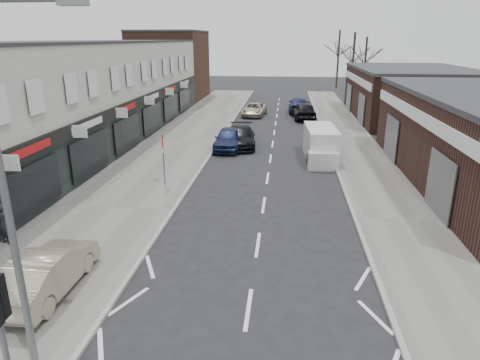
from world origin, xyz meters
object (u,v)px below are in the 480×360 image
(sedan_on_pavement, at_px, (47,271))
(parked_car_right_a, at_px, (322,138))
(parked_car_left_c, at_px, (254,110))
(parked_car_right_c, at_px, (299,105))
(pedestrian, at_px, (4,224))
(parked_car_right_b, at_px, (304,110))
(parked_car_left_b, at_px, (241,137))
(warning_sign, at_px, (164,145))
(white_van, at_px, (321,144))
(parked_car_left_a, at_px, (228,139))
(street_lamp, at_px, (10,180))

(sedan_on_pavement, bearing_deg, parked_car_right_a, -116.65)
(parked_car_left_c, relative_size, parked_car_right_c, 0.86)
(sedan_on_pavement, relative_size, parked_car_right_a, 0.85)
(parked_car_right_a, bearing_deg, pedestrian, 48.89)
(parked_car_right_b, bearing_deg, parked_car_left_b, 62.28)
(parked_car_left_b, distance_m, parked_car_left_c, 12.64)
(warning_sign, height_order, white_van, warning_sign)
(sedan_on_pavement, xyz_separation_m, parked_car_left_a, (2.96, 18.09, -0.06))
(white_van, distance_m, sedan_on_pavement, 18.59)
(pedestrian, height_order, parked_car_left_c, pedestrian)
(white_van, relative_size, sedan_on_pavement, 1.27)
(parked_car_left_a, height_order, parked_car_left_b, parked_car_left_a)
(white_van, height_order, parked_car_left_b, white_van)
(street_lamp, height_order, parked_car_right_b, street_lamp)
(white_van, xyz_separation_m, pedestrian, (-12.33, -13.38, -0.05))
(parked_car_left_a, height_order, parked_car_right_a, parked_car_right_a)
(street_lamp, relative_size, pedestrian, 5.17)
(sedan_on_pavement, distance_m, parked_car_right_b, 31.46)
(sedan_on_pavement, height_order, parked_car_left_a, parked_car_left_a)
(warning_sign, distance_m, sedan_on_pavement, 10.04)
(street_lamp, height_order, parked_car_left_c, street_lamp)
(parked_car_left_b, height_order, parked_car_right_c, parked_car_right_c)
(street_lamp, distance_m, parked_car_left_b, 22.35)
(white_van, distance_m, pedestrian, 18.20)
(warning_sign, height_order, parked_car_right_b, warning_sign)
(parked_car_right_a, bearing_deg, warning_sign, 43.24)
(street_lamp, relative_size, parked_car_left_c, 1.81)
(white_van, xyz_separation_m, parked_car_left_a, (-6.11, 1.87, -0.20))
(parked_car_left_a, relative_size, parked_car_right_c, 0.85)
(warning_sign, relative_size, parked_car_right_b, 0.56)
(sedan_on_pavement, bearing_deg, parked_car_right_c, -103.63)
(parked_car_left_a, distance_m, parked_car_left_b, 1.19)
(white_van, relative_size, parked_car_left_b, 1.10)
(sedan_on_pavement, relative_size, pedestrian, 2.65)
(white_van, distance_m, parked_car_right_b, 14.08)
(sedan_on_pavement, xyz_separation_m, parked_car_left_c, (3.72, 31.63, -0.18))
(parked_car_left_a, distance_m, parked_car_right_a, 6.41)
(pedestrian, bearing_deg, white_van, -114.32)
(parked_car_left_b, relative_size, parked_car_left_c, 1.07)
(parked_car_left_c, bearing_deg, parked_car_right_c, 35.30)
(parked_car_right_c, bearing_deg, pedestrian, 69.91)
(street_lamp, relative_size, white_van, 1.54)
(street_lamp, bearing_deg, sedan_on_pavement, 116.12)
(pedestrian, height_order, parked_car_left_a, pedestrian)
(sedan_on_pavement, distance_m, pedestrian, 4.32)
(street_lamp, relative_size, sedan_on_pavement, 1.95)
(street_lamp, bearing_deg, warning_sign, 92.84)
(street_lamp, bearing_deg, parked_car_right_c, 79.71)
(street_lamp, xyz_separation_m, parked_car_right_a, (7.92, 21.67, -3.83))
(sedan_on_pavement, xyz_separation_m, parked_car_right_a, (9.34, 18.78, -0.00))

